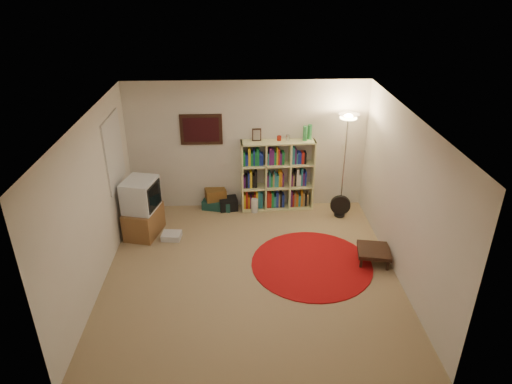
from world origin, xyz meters
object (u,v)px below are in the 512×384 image
bookshelf (276,176)px  tv_stand (142,209)px  floor_lamp (347,132)px  floor_fan (340,206)px  suitcase (218,203)px  side_table (374,251)px

bookshelf → tv_stand: bearing=-161.7°
floor_lamp → floor_fan: 1.42m
floor_fan → suitcase: (-2.34, 0.44, -0.13)m
bookshelf → suitcase: (-1.14, -0.00, -0.58)m
tv_stand → suitcase: bearing=49.7°
floor_lamp → suitcase: floor_lamp is taller
floor_lamp → tv_stand: 3.88m
floor_lamp → side_table: size_ratio=3.29×
bookshelf → floor_lamp: 1.59m
floor_lamp → floor_fan: floor_lamp is taller
tv_stand → side_table: 3.99m
bookshelf → side_table: 2.47m
floor_fan → side_table: floor_fan is taller
bookshelf → floor_fan: (1.20, -0.45, -0.46)m
floor_fan → tv_stand: bearing=-161.7°
floor_lamp → floor_fan: size_ratio=4.52×
suitcase → tv_stand: bearing=-130.7°
floor_fan → side_table: 1.52m
floor_fan → suitcase: 2.38m
bookshelf → floor_fan: bearing=-23.4°
tv_stand → side_table: size_ratio=1.77×
bookshelf → floor_lamp: floor_lamp is taller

